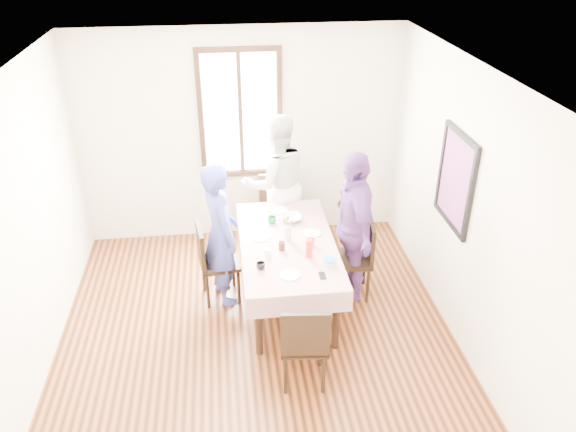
# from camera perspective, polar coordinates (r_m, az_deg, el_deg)

# --- Properties ---
(ground) EXTENTS (4.50, 4.50, 0.00)m
(ground) POSITION_cam_1_polar(r_m,az_deg,el_deg) (5.81, -3.09, -12.62)
(ground) COLOR black
(ground) RESTS_ON ground
(back_wall) EXTENTS (4.00, 0.00, 4.00)m
(back_wall) POSITION_cam_1_polar(r_m,az_deg,el_deg) (7.06, -4.78, 8.04)
(back_wall) COLOR beige
(back_wall) RESTS_ON ground
(right_wall) EXTENTS (0.00, 4.50, 4.50)m
(right_wall) POSITION_cam_1_polar(r_m,az_deg,el_deg) (5.49, 17.80, 0.35)
(right_wall) COLOR beige
(right_wall) RESTS_ON ground
(window_frame) EXTENTS (1.02, 0.06, 1.62)m
(window_frame) POSITION_cam_1_polar(r_m,az_deg,el_deg) (6.95, -4.87, 10.30)
(window_frame) COLOR black
(window_frame) RESTS_ON back_wall
(window_pane) EXTENTS (0.90, 0.02, 1.50)m
(window_pane) POSITION_cam_1_polar(r_m,az_deg,el_deg) (6.96, -4.88, 10.32)
(window_pane) COLOR white
(window_pane) RESTS_ON back_wall
(art_poster) EXTENTS (0.04, 0.76, 0.96)m
(art_poster) POSITION_cam_1_polar(r_m,az_deg,el_deg) (5.64, 16.74, 3.56)
(art_poster) COLOR red
(art_poster) RESTS_ON right_wall
(dining_table) EXTENTS (0.87, 1.75, 0.75)m
(dining_table) POSITION_cam_1_polar(r_m,az_deg,el_deg) (6.11, -0.06, -5.75)
(dining_table) COLOR black
(dining_table) RESTS_ON ground
(tablecloth) EXTENTS (0.99, 1.87, 0.01)m
(tablecloth) POSITION_cam_1_polar(r_m,az_deg,el_deg) (5.90, -0.06, -2.70)
(tablecloth) COLOR #54070C
(tablecloth) RESTS_ON dining_table
(chair_left) EXTENTS (0.47, 0.47, 0.91)m
(chair_left) POSITION_cam_1_polar(r_m,az_deg,el_deg) (6.17, -6.98, -4.70)
(chair_left) COLOR black
(chair_left) RESTS_ON ground
(chair_right) EXTENTS (0.47, 0.47, 0.91)m
(chair_right) POSITION_cam_1_polar(r_m,az_deg,el_deg) (6.23, 6.55, -4.35)
(chair_right) COLOR black
(chair_right) RESTS_ON ground
(chair_far) EXTENTS (0.46, 0.46, 0.91)m
(chair_far) POSITION_cam_1_polar(r_m,az_deg,el_deg) (7.09, -1.25, 0.27)
(chair_far) COLOR black
(chair_far) RESTS_ON ground
(chair_near) EXTENTS (0.46, 0.46, 0.91)m
(chair_near) POSITION_cam_1_polar(r_m,az_deg,el_deg) (5.12, 1.64, -12.61)
(chair_near) COLOR black
(chair_near) RESTS_ON ground
(person_left) EXTENTS (0.55, 0.68, 1.62)m
(person_left) POSITION_cam_1_polar(r_m,az_deg,el_deg) (5.99, -6.99, -1.85)
(person_left) COLOR #384194
(person_left) RESTS_ON ground
(person_far) EXTENTS (0.99, 0.84, 1.78)m
(person_far) POSITION_cam_1_polar(r_m,az_deg,el_deg) (6.88, -1.27, 3.37)
(person_far) COLOR silver
(person_far) RESTS_ON ground
(person_right) EXTENTS (0.47, 1.03, 1.73)m
(person_right) POSITION_cam_1_polar(r_m,az_deg,el_deg) (6.01, 6.58, -1.10)
(person_right) COLOR #61377D
(person_right) RESTS_ON ground
(mug_black) EXTENTS (0.10, 0.10, 0.07)m
(mug_black) POSITION_cam_1_polar(r_m,az_deg,el_deg) (5.46, -2.80, -5.10)
(mug_black) COLOR black
(mug_black) RESTS_ON tablecloth
(mug_flag) EXTENTS (0.12, 0.12, 0.08)m
(mug_flag) POSITION_cam_1_polar(r_m,az_deg,el_deg) (5.82, 2.33, -2.69)
(mug_flag) COLOR red
(mug_flag) RESTS_ON tablecloth
(mug_green) EXTENTS (0.13, 0.13, 0.08)m
(mug_green) POSITION_cam_1_polar(r_m,az_deg,el_deg) (6.23, -1.65, -0.40)
(mug_green) COLOR #0C7226
(mug_green) RESTS_ON tablecloth
(serving_bowl) EXTENTS (0.26, 0.26, 0.06)m
(serving_bowl) POSITION_cam_1_polar(r_m,az_deg,el_deg) (6.29, 0.24, -0.21)
(serving_bowl) COLOR white
(serving_bowl) RESTS_ON tablecloth
(juice_carton) EXTENTS (0.06, 0.06, 0.19)m
(juice_carton) POSITION_cam_1_polar(r_m,az_deg,el_deg) (5.61, 2.15, -3.31)
(juice_carton) COLOR red
(juice_carton) RESTS_ON tablecloth
(butter_tub) EXTENTS (0.10, 0.10, 0.05)m
(butter_tub) POSITION_cam_1_polar(r_m,az_deg,el_deg) (5.53, 4.28, -4.76)
(butter_tub) COLOR white
(butter_tub) RESTS_ON tablecloth
(jam_jar) EXTENTS (0.07, 0.07, 0.09)m
(jam_jar) POSITION_cam_1_polar(r_m,az_deg,el_deg) (5.74, -0.64, -3.07)
(jam_jar) COLOR black
(jam_jar) RESTS_ON tablecloth
(drinking_glass) EXTENTS (0.06, 0.06, 0.09)m
(drinking_glass) POSITION_cam_1_polar(r_m,az_deg,el_deg) (5.65, -2.10, -3.72)
(drinking_glass) COLOR silver
(drinking_glass) RESTS_ON tablecloth
(smartphone) EXTENTS (0.06, 0.12, 0.01)m
(smartphone) POSITION_cam_1_polar(r_m,az_deg,el_deg) (5.38, 3.52, -6.08)
(smartphone) COLOR black
(smartphone) RESTS_ON tablecloth
(flower_vase) EXTENTS (0.08, 0.08, 0.15)m
(flower_vase) POSITION_cam_1_polar(r_m,az_deg,el_deg) (5.91, -0.03, -1.72)
(flower_vase) COLOR silver
(flower_vase) RESTS_ON tablecloth
(plate_left) EXTENTS (0.20, 0.20, 0.01)m
(plate_left) POSITION_cam_1_polar(r_m,az_deg,el_deg) (5.99, -2.75, -2.11)
(plate_left) COLOR white
(plate_left) RESTS_ON tablecloth
(plate_right) EXTENTS (0.20, 0.20, 0.01)m
(plate_right) POSITION_cam_1_polar(r_m,az_deg,el_deg) (6.05, 2.41, -1.77)
(plate_right) COLOR white
(plate_right) RESTS_ON tablecloth
(plate_far) EXTENTS (0.20, 0.20, 0.01)m
(plate_far) POSITION_cam_1_polar(r_m,az_deg,el_deg) (6.51, -0.95, 0.61)
(plate_far) COLOR white
(plate_far) RESTS_ON tablecloth
(plate_near) EXTENTS (0.20, 0.20, 0.01)m
(plate_near) POSITION_cam_1_polar(r_m,az_deg,el_deg) (5.38, 0.20, -6.02)
(plate_near) COLOR white
(plate_near) RESTS_ON tablecloth
(butter_lid) EXTENTS (0.12, 0.12, 0.01)m
(butter_lid) POSITION_cam_1_polar(r_m,az_deg,el_deg) (5.52, 4.29, -4.48)
(butter_lid) COLOR blue
(butter_lid) RESTS_ON butter_tub
(flower_bunch) EXTENTS (0.09, 0.09, 0.10)m
(flower_bunch) POSITION_cam_1_polar(r_m,az_deg,el_deg) (5.85, -0.03, -0.66)
(flower_bunch) COLOR yellow
(flower_bunch) RESTS_ON flower_vase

